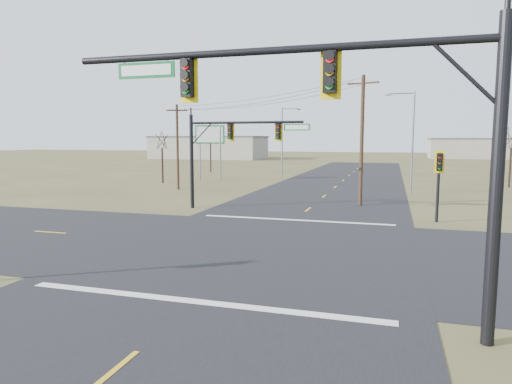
# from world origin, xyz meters

# --- Properties ---
(ground) EXTENTS (320.00, 320.00, 0.00)m
(ground) POSITION_xyz_m (0.00, 0.00, 0.00)
(ground) COLOR brown
(ground) RESTS_ON ground
(road_ew) EXTENTS (160.00, 14.00, 0.02)m
(road_ew) POSITION_xyz_m (0.00, 0.00, 0.01)
(road_ew) COLOR black
(road_ew) RESTS_ON ground
(road_ns) EXTENTS (14.00, 160.00, 0.02)m
(road_ns) POSITION_xyz_m (0.00, 0.00, 0.01)
(road_ns) COLOR black
(road_ns) RESTS_ON ground
(stop_bar_near) EXTENTS (12.00, 0.40, 0.01)m
(stop_bar_near) POSITION_xyz_m (0.00, -7.50, 0.03)
(stop_bar_near) COLOR silver
(stop_bar_near) RESTS_ON road_ns
(stop_bar_far) EXTENTS (12.00, 0.40, 0.01)m
(stop_bar_far) POSITION_xyz_m (0.00, 7.50, 0.03)
(stop_bar_far) COLOR silver
(stop_bar_far) RESTS_ON road_ns
(mast_arm_near) EXTENTS (11.56, 0.46, 7.98)m
(mast_arm_near) POSITION_xyz_m (4.58, -8.10, 5.77)
(mast_arm_near) COLOR black
(mast_arm_near) RESTS_ON ground
(mast_arm_far) EXTENTS (8.84, 0.45, 6.80)m
(mast_arm_far) POSITION_xyz_m (-5.34, 10.52, 4.93)
(mast_arm_far) COLOR black
(mast_arm_far) RESTS_ON ground
(pedestal_signal_ne) EXTENTS (0.58, 0.50, 4.39)m
(pedestal_signal_ne) POSITION_xyz_m (8.39, 9.29, 3.21)
(pedestal_signal_ne) COLOR black
(pedestal_signal_ne) RESTS_ON ground
(utility_pole_near) EXTENTS (2.34, 0.72, 9.76)m
(utility_pole_near) POSITION_xyz_m (3.43, 15.15, 5.06)
(utility_pole_near) COLOR #422D1C
(utility_pole_near) RESTS_ON ground
(utility_pole_far) EXTENTS (1.98, 0.82, 8.46)m
(utility_pole_far) POSITION_xyz_m (-14.89, 21.36, 4.43)
(utility_pole_far) COLOR #422D1C
(utility_pole_far) RESTS_ON ground
(highway_sign) EXTENTS (3.50, 0.93, 6.72)m
(highway_sign) POSITION_xyz_m (-15.68, 31.76, 4.70)
(highway_sign) COLOR slate
(highway_sign) RESTS_ON ground
(streetlight_a) EXTENTS (2.61, 0.31, 9.35)m
(streetlight_a) POSITION_xyz_m (7.18, 23.86, 5.25)
(streetlight_a) COLOR slate
(streetlight_a) RESTS_ON ground
(streetlight_c) EXTENTS (2.57, 0.40, 9.19)m
(streetlight_c) POSITION_xyz_m (-8.22, 39.10, 5.16)
(streetlight_c) COLOR slate
(streetlight_c) RESTS_ON ground
(bare_tree_a) EXTENTS (2.84, 2.84, 6.31)m
(bare_tree_a) POSITION_xyz_m (-19.70, 27.12, 4.99)
(bare_tree_a) COLOR black
(bare_tree_a) RESTS_ON ground
(bare_tree_b) EXTENTS (2.84, 2.84, 6.72)m
(bare_tree_b) POSITION_xyz_m (-20.88, 44.57, 5.37)
(bare_tree_b) COLOR black
(bare_tree_b) RESTS_ON ground
(bare_tree_c) EXTENTS (2.99, 2.99, 6.65)m
(bare_tree_c) POSITION_xyz_m (17.47, 33.00, 5.22)
(bare_tree_c) COLOR black
(bare_tree_c) RESTS_ON ground
(warehouse_left) EXTENTS (28.00, 14.00, 5.50)m
(warehouse_left) POSITION_xyz_m (-40.00, 90.00, 2.75)
(warehouse_left) COLOR #9B9689
(warehouse_left) RESTS_ON ground
(warehouse_mid) EXTENTS (20.00, 12.00, 5.00)m
(warehouse_mid) POSITION_xyz_m (25.00, 110.00, 2.50)
(warehouse_mid) COLOR #9B9689
(warehouse_mid) RESTS_ON ground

